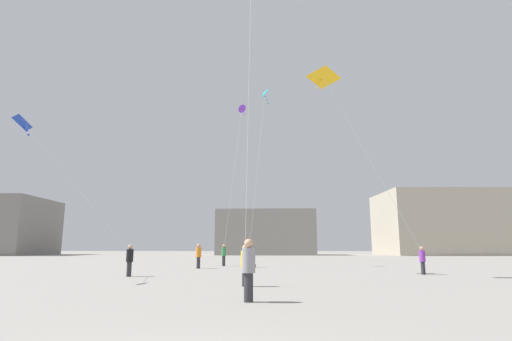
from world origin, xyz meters
name	(u,v)px	position (x,y,z in m)	size (l,w,h in m)	color
person_in_red	(249,255)	(-0.95, 27.94, 0.93)	(0.37, 0.37, 1.71)	#2D2D33
person_in_grey	(249,267)	(0.42, 7.76, 1.00)	(0.40, 0.40, 1.82)	#2D2D33
person_in_green	(224,254)	(-3.26, 30.17, 0.99)	(0.39, 0.39, 1.80)	#2D2D33
person_in_black	(130,259)	(-6.78, 17.65, 0.94)	(0.37, 0.37, 1.71)	#2D2D33
person_in_purple	(422,259)	(9.73, 20.08, 0.88)	(0.35, 0.35, 1.61)	#2D2D33
person_in_yellow	(245,263)	(-0.05, 12.44, 0.92)	(0.36, 0.36, 1.67)	#2D2D33
person_in_orange	(199,255)	(-4.62, 26.05, 1.00)	(0.40, 0.40, 1.82)	#2D2D33
kite_cyan_diamond	(265,96)	(0.51, 21.10, 11.52)	(1.94, 7.49, 10.80)	#1EB2C6
kite_amber_delta	(325,80)	(4.12, 17.79, 11.12)	(6.51, 2.82, 10.39)	yellow
kite_violet_diamond	(241,112)	(-1.84, 30.14, 13.56)	(1.93, 0.96, 12.93)	purple
kite_cobalt_delta	(26,126)	(-10.61, 13.39, 7.24)	(4.15, 4.91, 6.42)	blue
building_centre_hall	(266,233)	(-1.00, 77.59, 4.38)	(19.40, 10.88, 8.76)	gray
building_right_hall	(445,224)	(35.00, 79.27, 6.19)	(25.84, 18.71, 12.38)	#B2A893
handbag_beside_flyer	(254,266)	(-0.60, 28.04, 0.12)	(0.32, 0.14, 0.24)	brown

